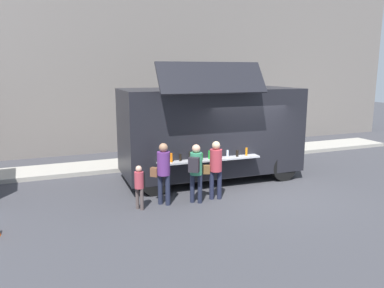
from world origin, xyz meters
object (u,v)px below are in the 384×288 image
(customer_front_ordering, at_px, (215,165))
(customer_rear_waiting, at_px, (163,169))
(trash_bin, at_px, (268,145))
(customer_mid_with_backpack, at_px, (196,168))
(food_truck_main, at_px, (210,130))
(child_near_queue, at_px, (139,183))

(customer_front_ordering, relative_size, customer_rear_waiting, 0.98)
(trash_bin, bearing_deg, customer_mid_with_backpack, -139.56)
(food_truck_main, relative_size, child_near_queue, 4.94)
(customer_mid_with_backpack, xyz_separation_m, customer_rear_waiting, (-0.85, 0.22, 0.01))
(customer_front_ordering, height_order, customer_mid_with_backpack, customer_front_ordering)
(food_truck_main, height_order, customer_front_ordering, food_truck_main)
(trash_bin, xyz_separation_m, customer_rear_waiting, (-5.98, -4.15, 0.57))
(food_truck_main, xyz_separation_m, customer_rear_waiting, (-2.21, -1.83, -0.63))
(customer_front_ordering, relative_size, child_near_queue, 1.41)
(food_truck_main, distance_m, trash_bin, 4.58)
(customer_mid_with_backpack, bearing_deg, trash_bin, -13.75)
(customer_rear_waiting, height_order, child_near_queue, customer_rear_waiting)
(food_truck_main, bearing_deg, customer_front_ordering, -108.90)
(customer_front_ordering, height_order, customer_rear_waiting, customer_rear_waiting)
(food_truck_main, relative_size, customer_front_ordering, 3.50)
(food_truck_main, bearing_deg, customer_rear_waiting, -138.63)
(customer_rear_waiting, bearing_deg, child_near_queue, 142.29)
(customer_mid_with_backpack, relative_size, customer_rear_waiting, 0.96)
(customer_rear_waiting, distance_m, child_near_queue, 0.76)
(customer_front_ordering, relative_size, customer_mid_with_backpack, 1.02)
(customer_front_ordering, distance_m, child_near_queue, 2.18)
(child_near_queue, bearing_deg, food_truck_main, -0.32)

